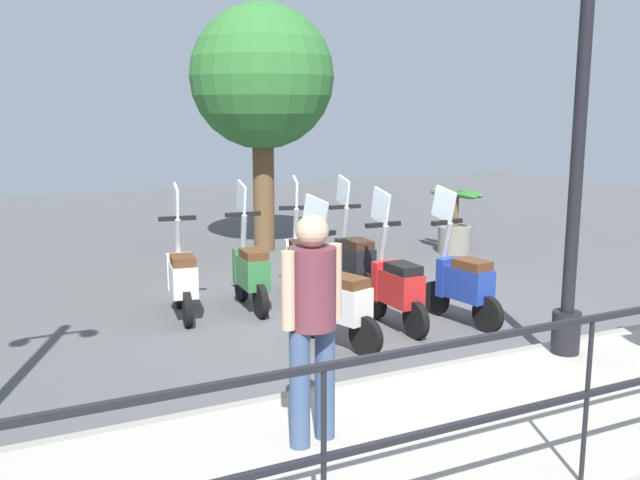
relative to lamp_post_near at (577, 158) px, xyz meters
The scene contains 13 objects.
ground_plane 3.21m from the lamp_post_near, 18.06° to the left, with size 28.00×28.00×0.00m, color #4C4C4F.
promenade_walkway 2.19m from the lamp_post_near, 133.90° to the left, with size 2.20×20.00×0.15m.
lamp_post_near is the anchor object (origin of this frame).
pedestrian_distant 3.10m from the lamp_post_near, 101.12° to the left, with size 0.38×0.48×1.59m.
tree_distant 6.56m from the lamp_post_near, ahead, with size 2.38×2.38×4.11m.
potted_palm 5.60m from the lamp_post_near, 26.03° to the right, with size 1.06×0.66×1.05m.
scooter_near_0 2.18m from the lamp_post_near, ahead, with size 1.23×0.44×1.54m.
scooter_near_1 2.43m from the lamp_post_near, 23.72° to the left, with size 1.23×0.44×1.54m.
scooter_near_2 2.67m from the lamp_post_near, 47.25° to the left, with size 1.20×0.54×1.54m.
scooter_far_0 3.57m from the lamp_post_near, ahead, with size 1.23×0.44×1.54m.
scooter_far_1 3.91m from the lamp_post_near, 18.93° to the left, with size 1.21×0.53×1.54m.
scooter_far_2 4.01m from the lamp_post_near, 31.23° to the left, with size 1.23×0.44×1.54m.
scooter_far_3 4.50m from the lamp_post_near, 40.62° to the left, with size 1.23×0.46×1.54m.
Camera 1 is at (-7.10, 4.13, 2.43)m, focal length 40.00 mm.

